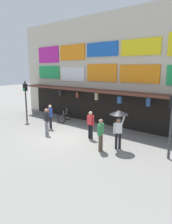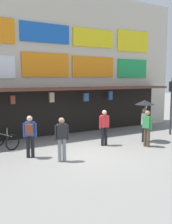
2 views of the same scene
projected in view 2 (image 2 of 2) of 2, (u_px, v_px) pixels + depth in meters
name	position (u px, v px, depth m)	size (l,w,h in m)	color
ground_plane	(82.00, 154.00, 10.40)	(80.00, 80.00, 0.00)	gray
shopfront	(42.00, 63.00, 13.82)	(18.00, 2.60, 8.00)	beige
traffic_light_far	(172.00, 97.00, 13.92)	(0.32, 0.35, 3.20)	#38383D
bicycle_parked	(5.00, 140.00, 11.31)	(1.09, 1.34, 1.05)	black
pedestrian_in_green	(104.00, 126.00, 11.69)	(0.53, 0.23, 1.68)	black
pedestrian_in_black	(62.00, 137.00, 9.39)	(0.52, 0.29, 1.68)	gray
pedestrian_in_purple	(30.00, 133.00, 9.84)	(0.49, 0.45, 1.68)	black
pedestrian_in_blue	(147.00, 126.00, 11.48)	(0.28, 0.52, 1.68)	brown
pedestrian_with_umbrella	(144.00, 109.00, 12.34)	(0.96, 0.96, 2.08)	black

